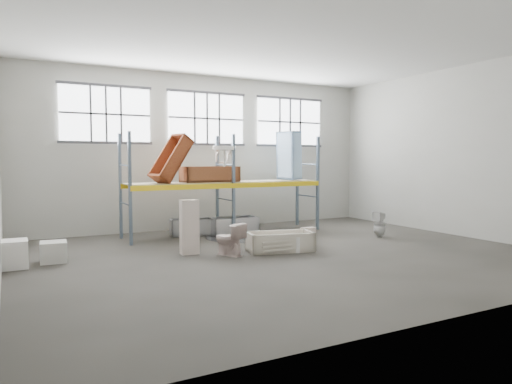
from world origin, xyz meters
TOP-DOWN VIEW (x-y plane):
  - floor at (0.00, 0.00)m, footprint 12.00×10.00m
  - ceiling at (0.00, 0.00)m, footprint 12.00×10.00m
  - wall_back at (0.00, 5.05)m, footprint 12.00×0.10m
  - wall_front at (0.00, -5.05)m, footprint 12.00×0.10m
  - wall_right at (6.05, 0.00)m, footprint 0.10×10.00m
  - window_left at (-3.20, 4.94)m, footprint 2.60×0.04m
  - window_mid at (0.00, 4.94)m, footprint 2.60×0.04m
  - window_right at (3.20, 4.94)m, footprint 2.60×0.04m
  - rack_upright_la at (-3.00, 2.90)m, footprint 0.08×0.08m
  - rack_upright_lb at (-3.00, 4.10)m, footprint 0.08×0.08m
  - rack_upright_ma at (0.00, 2.90)m, footprint 0.08×0.08m
  - rack_upright_mb at (0.00, 4.10)m, footprint 0.08×0.08m
  - rack_upright_ra at (3.00, 2.90)m, footprint 0.08×0.08m
  - rack_upright_rb at (3.00, 4.10)m, footprint 0.08×0.08m
  - rack_beam_front at (0.00, 2.90)m, footprint 6.00×0.10m
  - rack_beam_back at (0.00, 4.10)m, footprint 6.00×0.10m
  - shelf_deck at (0.00, 3.50)m, footprint 5.90×1.10m
  - wet_patch at (0.00, 2.70)m, footprint 1.80×1.80m
  - bathtub_beige at (0.08, 0.38)m, footprint 1.73×1.08m
  - cistern_spare at (1.17, 0.75)m, footprint 0.38×0.18m
  - sink_in_tub at (0.60, 0.74)m, footprint 0.43×0.43m
  - toilet_beige at (-1.26, 0.49)m, footprint 0.71×0.87m
  - cistern_tall at (-2.03, 1.09)m, footprint 0.44×0.30m
  - toilet_white at (3.72, 0.81)m, footprint 0.39×0.39m
  - steel_tub_left at (-0.96, 3.73)m, footprint 1.41×0.85m
  - steel_tub_right at (0.17, 3.27)m, footprint 1.44×0.70m
  - rust_tub_flat at (-0.49, 3.53)m, footprint 1.67×0.78m
  - rust_tub_tilted at (-1.73, 3.36)m, footprint 1.29×0.95m
  - sink_on_shelf at (-0.20, 3.11)m, footprint 0.72×0.57m
  - blue_tub_upright at (2.31, 3.56)m, footprint 0.66×0.83m
  - bucket at (0.35, 0.09)m, footprint 0.36×0.36m
  - carton_near at (-5.84, 1.44)m, footprint 0.69×0.59m
  - carton_far at (-4.99, 1.65)m, footprint 0.59×0.59m

SIDE VIEW (x-z plane):
  - floor at x=0.00m, z-range -0.10..0.00m
  - wet_patch at x=0.00m, z-range 0.00..0.00m
  - sink_in_tub at x=0.60m, z-range 0.09..0.23m
  - bucket at x=0.35m, z-range 0.00..0.39m
  - carton_far at x=-4.99m, z-range 0.00..0.46m
  - bathtub_beige at x=0.08m, z-range 0.00..0.47m
  - steel_tub_left at x=-0.96m, z-range 0.00..0.48m
  - steel_tub_right at x=0.17m, z-range 0.00..0.52m
  - cistern_spare at x=1.17m, z-range 0.10..0.46m
  - carton_near at x=-5.84m, z-range 0.00..0.58m
  - toilet_white at x=3.72m, z-range 0.00..0.76m
  - toilet_beige at x=-1.26m, z-range 0.00..0.78m
  - cistern_tall at x=-2.03m, z-range 0.00..1.30m
  - rack_upright_la at x=-3.00m, z-range 0.00..3.00m
  - rack_upright_lb at x=-3.00m, z-range 0.00..3.00m
  - rack_upright_ma at x=0.00m, z-range 0.00..3.00m
  - rack_upright_mb at x=0.00m, z-range 0.00..3.00m
  - rack_upright_ra at x=3.00m, z-range 0.00..3.00m
  - rack_upright_rb at x=3.00m, z-range 0.00..3.00m
  - rack_beam_front at x=0.00m, z-range 1.43..1.57m
  - rack_beam_back at x=0.00m, z-range 1.43..1.57m
  - shelf_deck at x=0.00m, z-range 1.57..1.59m
  - rust_tub_flat at x=-0.49m, z-range 1.59..2.05m
  - sink_on_shelf at x=-0.20m, z-range 1.79..2.40m
  - rust_tub_tilted at x=-1.73m, z-range 1.59..3.00m
  - blue_tub_upright at x=2.31m, z-range 1.61..3.18m
  - wall_back at x=0.00m, z-range 0.00..5.00m
  - wall_front at x=0.00m, z-range 0.00..5.00m
  - wall_right at x=6.05m, z-range 0.00..5.00m
  - window_left at x=-3.20m, z-range 2.80..4.40m
  - window_mid at x=0.00m, z-range 2.80..4.40m
  - window_right at x=3.20m, z-range 2.80..4.40m
  - ceiling at x=0.00m, z-range 5.00..5.10m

